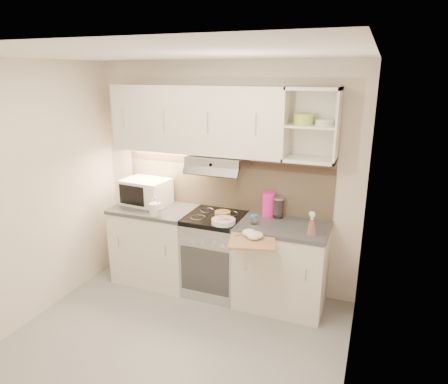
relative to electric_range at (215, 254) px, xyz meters
The scene contains 17 objects.
ground 1.19m from the electric_range, 90.00° to the right, with size 3.00×3.00×0.00m, color gray.
room_shell 1.39m from the electric_range, 89.81° to the right, with size 3.04×2.84×2.52m.
base_cabinet_left 0.75m from the electric_range, behind, with size 0.90×0.60×0.86m, color silver.
worktop_left 0.86m from the electric_range, behind, with size 0.92×0.62×0.04m, color #47474C.
base_cabinet_right 0.75m from the electric_range, ahead, with size 0.90×0.60×0.86m, color silver.
worktop_right 0.86m from the electric_range, ahead, with size 0.92×0.62×0.04m, color #47474C.
electric_range is the anchor object (origin of this frame).
microwave 1.09m from the electric_range, behind, with size 0.55×0.42×0.29m.
watering_can 0.82m from the electric_range, 159.43° to the right, with size 0.24×0.15×0.21m.
plate_stack 0.53m from the electric_range, 46.64° to the right, with size 0.24×0.24×0.05m.
bread_loaf 0.48m from the electric_range, 28.74° to the left, with size 0.17×0.17×0.04m, color #9D5E46.
pink_pitcher 0.82m from the electric_range, 20.41° to the left, with size 0.14×0.13×0.26m.
glass_jar 0.88m from the electric_range, 17.25° to the left, with size 0.12×0.12×0.22m.
spice_jar 0.68m from the electric_range, ahead, with size 0.06×0.06×0.10m.
spray_bottle 1.19m from the electric_range, ahead, with size 0.09×0.09×0.24m.
cutting_board 0.82m from the electric_range, 37.83° to the right, with size 0.42×0.38×0.02m, color tan.
dish_towel 0.80m from the electric_range, 38.26° to the right, with size 0.25×0.21×0.07m, color white, non-canonical shape.
Camera 1 is at (1.56, -2.61, 2.38)m, focal length 32.00 mm.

